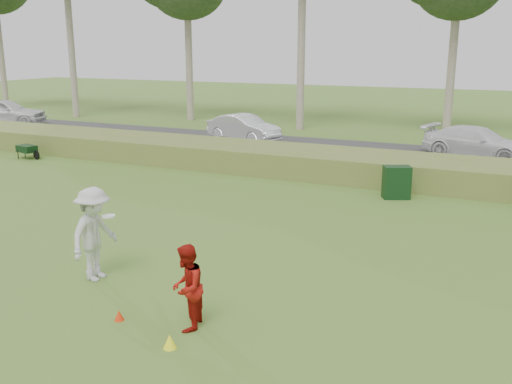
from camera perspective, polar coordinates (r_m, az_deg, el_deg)
The scene contains 12 objects.
ground at distance 10.91m, azimuth -9.05°, elevation -11.43°, with size 120.00×120.00×0.00m, color #406822.
reed_strip at distance 21.28m, azimuth 9.11°, elevation 2.65°, with size 80.00×3.00×0.90m, color #596C2B.
park_road at distance 26.13m, azimuth 12.11°, elevation 3.75°, with size 80.00×6.00×0.06m, color #2D2D2D.
player_white at distance 12.17m, azimuth -15.87°, elevation -4.06°, with size 0.91×1.28×1.96m.
player_red at distance 9.85m, azimuth -6.94°, elevation -9.46°, with size 0.73×0.57×1.51m, color #A0140D.
cone_orange at distance 10.61m, azimuth -13.52°, elevation -11.89°, with size 0.17×0.17×0.19m, color red.
cone_yellow at distance 9.56m, azimuth -8.62°, elevation -14.54°, with size 0.22×0.22×0.24m, color #FDFD1A.
utility_cabinet at distance 18.62m, azimuth 13.87°, elevation 0.95°, with size 0.83×0.52×1.04m, color black.
wheelbarrow at distance 26.44m, azimuth -21.91°, elevation 4.01°, with size 1.20×0.70×0.58m.
car_left at distance 37.65m, azimuth -23.88°, elevation 7.33°, with size 1.91×4.74×1.61m, color silver.
car_mid at distance 28.85m, azimuth -1.23°, elevation 6.44°, with size 1.39×3.99×1.31m, color white.
car_right at distance 26.17m, azimuth 21.24°, elevation 4.64°, with size 1.85×4.54×1.32m, color silver.
Camera 1 is at (5.60, -8.08, 4.73)m, focal length 40.00 mm.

